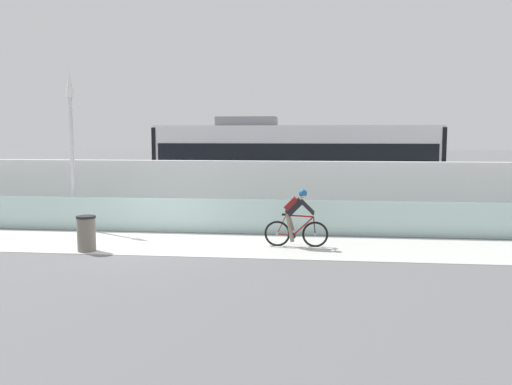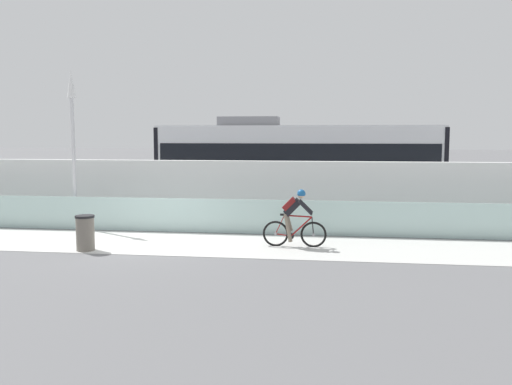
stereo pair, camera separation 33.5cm
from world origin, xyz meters
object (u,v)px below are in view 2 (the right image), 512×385
(tram, at_px, (298,165))
(cyclist_on_bike, at_px, (294,218))
(lamp_post_antenna, at_px, (73,129))
(trash_bin, at_px, (85,233))

(tram, height_order, cyclist_on_bike, tram)
(tram, height_order, lamp_post_antenna, lamp_post_antenna)
(cyclist_on_bike, bearing_deg, lamp_post_antenna, 163.89)
(tram, bearing_deg, trash_bin, -122.66)
(cyclist_on_bike, bearing_deg, trash_bin, -167.24)
(cyclist_on_bike, height_order, lamp_post_antenna, lamp_post_antenna)
(trash_bin, bearing_deg, tram, 57.34)
(trash_bin, bearing_deg, lamp_post_antenna, 119.66)
(lamp_post_antenna, xyz_separation_m, trash_bin, (1.94, -3.40, -2.81))
(tram, bearing_deg, cyclist_on_bike, -87.31)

